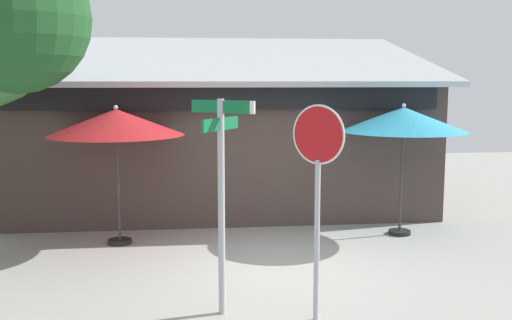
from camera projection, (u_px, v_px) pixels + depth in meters
The scene contains 6 objects.
ground_plane at pixel (277, 267), 9.93m from camera, with size 28.00×28.00×0.10m, color #9E9B93.
cafe_building at pixel (218, 139), 14.60m from camera, with size 9.96×5.64×4.21m.
street_sign_post at pixel (222, 184), 7.63m from camera, with size 0.78×0.73×2.83m.
stop_sign at pixel (318, 173), 7.39m from camera, with size 0.55×0.52×2.77m.
patio_umbrella_crimson_left at pixel (116, 123), 10.88m from camera, with size 2.49×2.49×2.60m.
patio_umbrella_teal_center at pixel (403, 120), 11.54m from camera, with size 2.45×2.45×2.60m.
Camera 1 is at (-1.39, -9.50, 3.08)m, focal length 41.77 mm.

